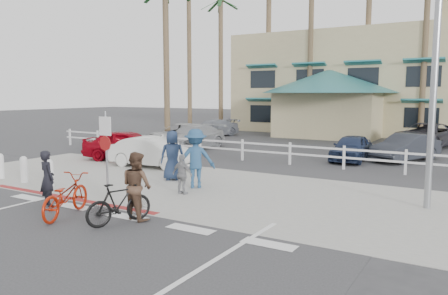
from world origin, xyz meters
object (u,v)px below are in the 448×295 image
Objects in this scene: sign_post at (106,149)px; bike_black at (119,203)px; bike_red at (65,196)px; car_white_sedan at (153,152)px; car_red_compact at (128,145)px.

sign_post is 3.46m from bike_black.
sign_post reaches higher than bike_red.
bike_red is 0.52× the size of car_white_sedan.
bike_red is 1.68m from bike_black.
bike_black is 0.40× the size of car_red_compact.
car_red_compact is (-4.45, 5.66, -0.73)m from sign_post.
car_white_sedan is 0.93× the size of car_red_compact.
sign_post is 0.74× the size of car_white_sedan.
bike_black is at bearing -150.11° from car_white_sedan.
bike_black is 10.48m from car_red_compact.
car_white_sedan reaches higher than bike_red.
sign_post is 1.71× the size of bike_black.
bike_red is at bearing -161.31° from car_white_sedan.
car_red_compact is at bearing 128.14° from sign_post.
sign_post is at bearing -160.20° from car_white_sedan.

